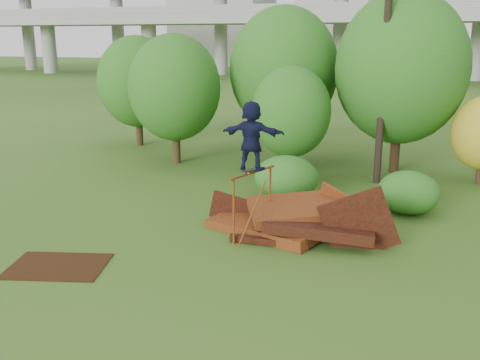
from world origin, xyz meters
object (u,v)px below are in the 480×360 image
(scrap_pile, at_px, (296,220))
(skater, at_px, (252,136))
(flat_plate, at_px, (58,266))
(utility_pole, at_px, (385,51))

(scrap_pile, bearing_deg, skater, -150.45)
(scrap_pile, distance_m, skater, 2.85)
(scrap_pile, height_order, skater, skater)
(flat_plate, bearing_deg, skater, 43.15)
(flat_plate, height_order, utility_pole, utility_pole)
(scrap_pile, distance_m, flat_plate, 6.61)
(skater, distance_m, flat_plate, 6.05)
(utility_pole, bearing_deg, skater, -110.75)
(skater, height_order, utility_pole, utility_pole)
(skater, bearing_deg, scrap_pile, -152.74)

